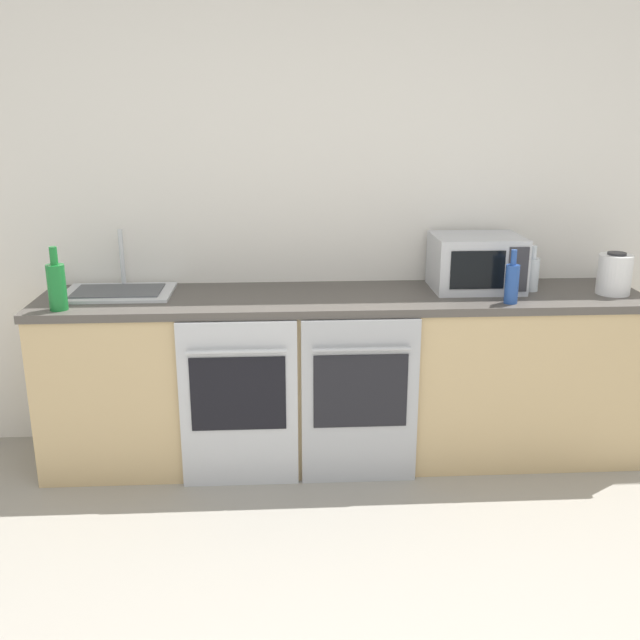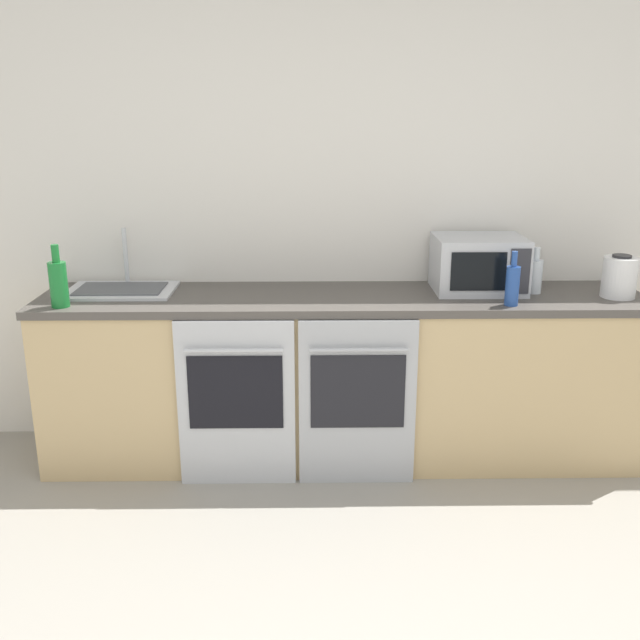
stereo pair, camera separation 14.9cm
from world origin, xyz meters
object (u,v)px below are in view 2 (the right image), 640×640
oven_right (357,402)px  microwave (478,264)px  bottle_green (58,283)px  kettle (619,277)px  bottle_clear (535,275)px  sink (121,289)px  bottle_blue (512,284)px  oven_left (236,403)px

oven_right → microwave: 0.96m
bottle_green → kettle: bearing=3.0°
bottle_clear → sink: (-2.12, 0.05, -0.08)m
microwave → bottle_blue: (0.10, -0.29, -0.04)m
microwave → bottle_blue: bearing=-71.1°
microwave → bottle_clear: (0.28, -0.05, -0.05)m
bottle_green → kettle: (2.73, 0.14, -0.01)m
microwave → bottle_blue: microwave is taller
sink → microwave: bearing=-0.0°
oven_right → bottle_blue: (0.74, 0.10, 0.56)m
microwave → bottle_green: size_ratio=1.51×
bottle_clear → bottle_green: bottle_green is taller
oven_left → kettle: 2.00m
oven_left → bottle_blue: (1.32, 0.10, 0.56)m
bottle_clear → bottle_blue: size_ratio=0.90×
bottle_clear → bottle_green: size_ratio=0.79×
microwave → bottle_green: bearing=-172.1°
kettle → oven_left: bearing=-172.6°
bottle_clear → sink: 2.12m
bottle_clear → microwave: bearing=169.3°
bottle_blue → bottle_green: bearing=179.9°
oven_left → bottle_green: size_ratio=2.81×
oven_right → bottle_clear: bearing=20.0°
bottle_clear → kettle: bearing=-12.6°
bottle_blue → kettle: (0.58, 0.15, -0.00)m
kettle → sink: bearing=176.8°
oven_left → oven_right: size_ratio=1.00×
oven_left → sink: size_ratio=1.54×
bottle_clear → kettle: (0.39, -0.09, 0.01)m
bottle_green → bottle_clear: bearing=5.7°
microwave → kettle: 0.69m
microwave → bottle_clear: microwave is taller
sink → oven_left: bearing=-32.2°
microwave → bottle_blue: 0.31m
kettle → bottle_blue: bearing=-165.7°
bottle_green → sink: size_ratio=0.55×
oven_right → bottle_green: (-1.42, 0.10, 0.58)m
bottle_blue → bottle_green: 2.16m
oven_left → microwave: size_ratio=1.86×
oven_left → oven_right: 0.59m
oven_left → bottle_clear: size_ratio=3.57×
oven_left → kettle: size_ratio=3.94×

